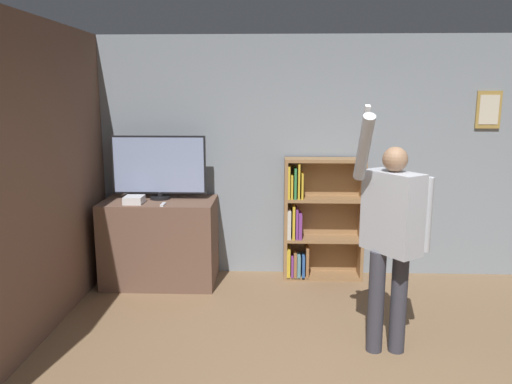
{
  "coord_description": "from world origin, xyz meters",
  "views": [
    {
      "loc": [
        -0.59,
        -2.85,
        2.07
      ],
      "look_at": [
        -0.74,
        1.61,
        1.18
      ],
      "focal_mm": 35.0,
      "sensor_mm": 36.0,
      "label": 1
    }
  ],
  "objects_px": {
    "game_console": "(134,200)",
    "bookshelf": "(315,222)",
    "television": "(159,167)",
    "person": "(391,230)"
  },
  "relations": [
    {
      "from": "television",
      "to": "person",
      "type": "relative_size",
      "value": 0.51
    },
    {
      "from": "television",
      "to": "bookshelf",
      "type": "height_order",
      "value": "television"
    },
    {
      "from": "game_console",
      "to": "person",
      "type": "height_order",
      "value": "person"
    },
    {
      "from": "television",
      "to": "bookshelf",
      "type": "distance_m",
      "value": 1.83
    },
    {
      "from": "game_console",
      "to": "person",
      "type": "bearing_deg",
      "value": -28.29
    },
    {
      "from": "television",
      "to": "game_console",
      "type": "bearing_deg",
      "value": -133.18
    },
    {
      "from": "game_console",
      "to": "bookshelf",
      "type": "xyz_separation_m",
      "value": [
        1.94,
        0.39,
        -0.32
      ]
    },
    {
      "from": "television",
      "to": "person",
      "type": "xyz_separation_m",
      "value": [
        2.16,
        -1.52,
        -0.27
      ]
    },
    {
      "from": "game_console",
      "to": "bookshelf",
      "type": "bearing_deg",
      "value": 11.26
    },
    {
      "from": "game_console",
      "to": "bookshelf",
      "type": "relative_size",
      "value": 0.15
    }
  ]
}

